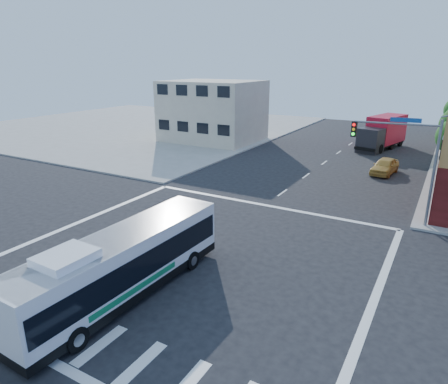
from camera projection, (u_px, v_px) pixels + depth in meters
The scene contains 7 objects.
ground at pixel (195, 255), 22.24m from camera, with size 120.00×120.00×0.00m, color black.
sidewalk_nw at pixel (138, 126), 67.65m from camera, with size 50.00×50.00×0.15m, color gray.
building_west at pixel (213, 111), 53.80m from camera, with size 12.06×10.06×8.00m.
signal_mast_ne at pixel (406, 150), 25.18m from camera, with size 7.91×1.13×8.07m.
transit_bus at pixel (123, 264), 17.90m from camera, with size 2.79×11.44×3.37m.
box_truck at pixel (382, 133), 49.36m from camera, with size 4.69×9.25×4.00m.
parked_car at pixel (385, 166), 38.39m from camera, with size 1.81×4.51×1.54m, color gold.
Camera 1 is at (11.37, -16.61, 10.23)m, focal length 32.00 mm.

